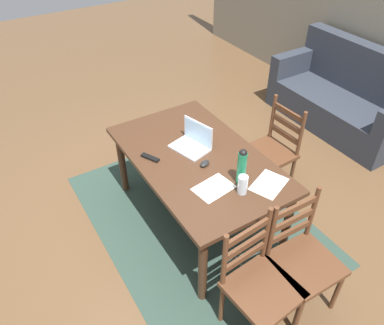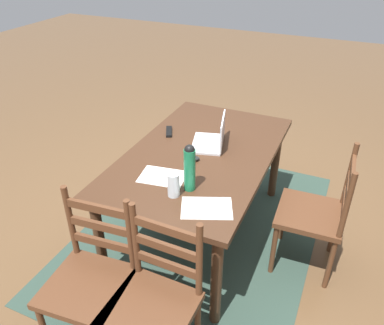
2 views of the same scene
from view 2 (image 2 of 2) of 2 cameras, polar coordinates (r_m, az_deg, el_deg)
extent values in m
plane|color=brown|center=(3.26, 1.13, -9.96)|extent=(14.00, 14.00, 0.00)
cube|color=#2D4238|center=(3.26, 1.13, -9.92)|extent=(2.43, 1.79, 0.01)
cube|color=#422819|center=(2.83, 1.28, 1.15)|extent=(1.64, 0.99, 0.04)
cylinder|color=#422819|center=(3.75, -0.28, 2.75)|extent=(0.07, 0.07, 0.71)
cylinder|color=#422819|center=(2.72, -13.37, -11.19)|extent=(0.07, 0.07, 0.71)
cylinder|color=#422819|center=(3.54, 12.13, 0.05)|extent=(0.07, 0.07, 0.71)
cylinder|color=#422819|center=(2.42, 3.60, -16.94)|extent=(0.07, 0.07, 0.71)
cube|color=#56331E|center=(2.84, 16.93, -7.21)|extent=(0.46, 0.46, 0.04)
cylinder|color=#56331E|center=(2.85, 11.88, -12.41)|extent=(0.04, 0.04, 0.43)
cylinder|color=#56331E|center=(3.14, 13.25, -7.83)|extent=(0.04, 0.04, 0.43)
cylinder|color=#56331E|center=(2.85, 19.58, -13.92)|extent=(0.04, 0.04, 0.43)
cylinder|color=#56331E|center=(3.13, 20.14, -9.18)|extent=(0.04, 0.04, 0.43)
cylinder|color=#56331E|center=(2.54, 21.73, -6.18)|extent=(0.04, 0.04, 0.50)
cylinder|color=#56331E|center=(2.86, 22.09, -1.77)|extent=(0.04, 0.04, 0.50)
cube|color=#56331E|center=(2.75, 21.51, -5.55)|extent=(0.36, 0.04, 0.05)
cube|color=#56331E|center=(2.69, 22.03, -3.41)|extent=(0.36, 0.04, 0.05)
cube|color=#56331E|center=(2.62, 22.56, -1.16)|extent=(0.36, 0.04, 0.05)
cube|color=#56331E|center=(2.33, -15.19, -17.17)|extent=(0.48, 0.48, 0.04)
cylinder|color=#56331E|center=(2.54, -8.20, -19.03)|extent=(0.04, 0.04, 0.43)
cylinder|color=#56331E|center=(2.69, -15.80, -16.49)|extent=(0.04, 0.04, 0.43)
cylinder|color=#56331E|center=(2.19, -9.05, -10.74)|extent=(0.04, 0.04, 0.50)
cylinder|color=#56331E|center=(2.36, -17.37, -8.36)|extent=(0.04, 0.04, 0.50)
cube|color=#56331E|center=(2.34, -13.08, -11.38)|extent=(0.05, 0.36, 0.05)
cube|color=#56331E|center=(2.26, -13.46, -9.05)|extent=(0.05, 0.36, 0.05)
cube|color=#56331E|center=(2.18, -13.86, -6.55)|extent=(0.05, 0.36, 0.05)
cube|color=#56331E|center=(2.17, -6.25, -20.88)|extent=(0.45, 0.45, 0.04)
cylinder|color=#56331E|center=(2.40, 0.84, -22.69)|extent=(0.04, 0.04, 0.43)
cylinder|color=#56331E|center=(2.52, -7.54, -19.51)|extent=(0.04, 0.04, 0.43)
cylinder|color=#56331E|center=(2.03, 1.07, -14.46)|extent=(0.04, 0.04, 0.50)
cylinder|color=#56331E|center=(2.17, -8.29, -11.23)|extent=(0.04, 0.04, 0.50)
cube|color=#56331E|center=(2.16, -3.70, -14.72)|extent=(0.03, 0.36, 0.05)
cube|color=#56331E|center=(2.08, -3.82, -12.34)|extent=(0.03, 0.36, 0.05)
cube|color=#56331E|center=(1.99, -3.95, -9.74)|extent=(0.03, 0.36, 0.05)
cube|color=silver|center=(2.92, 2.35, 2.77)|extent=(0.37, 0.30, 0.02)
cube|color=silver|center=(2.86, 4.52, 4.60)|extent=(0.31, 0.10, 0.21)
cube|color=#A5CCEA|center=(2.86, 4.40, 4.61)|extent=(0.29, 0.08, 0.19)
cylinder|color=#197247|center=(2.36, -0.35, -1.09)|extent=(0.07, 0.07, 0.28)
sphere|color=black|center=(2.29, -0.36, 1.86)|extent=(0.06, 0.06, 0.06)
cylinder|color=silver|center=(2.34, -2.73, -3.27)|extent=(0.07, 0.07, 0.16)
ellipsoid|color=black|center=(2.71, 0.07, 0.61)|extent=(0.09, 0.11, 0.03)
cube|color=black|center=(3.10, -3.40, 4.55)|extent=(0.17, 0.11, 0.02)
cube|color=white|center=(2.28, 2.17, -6.70)|extent=(0.31, 0.35, 0.00)
cube|color=white|center=(2.55, -4.34, -2.09)|extent=(0.25, 0.32, 0.00)
camera|label=1|loc=(2.37, -73.75, 25.61)|focal=35.50mm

